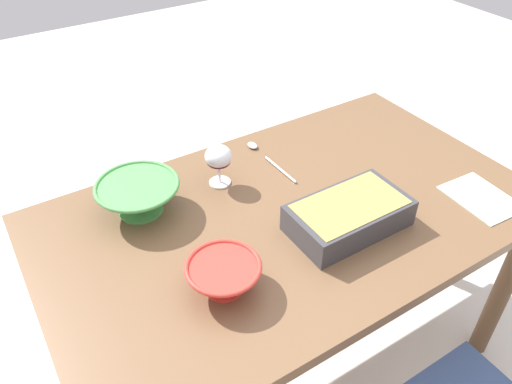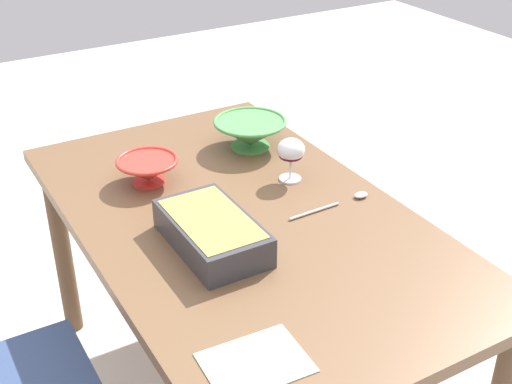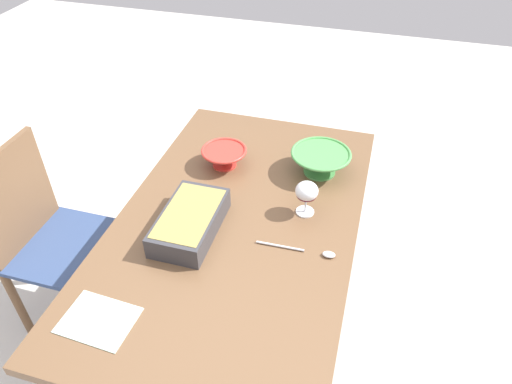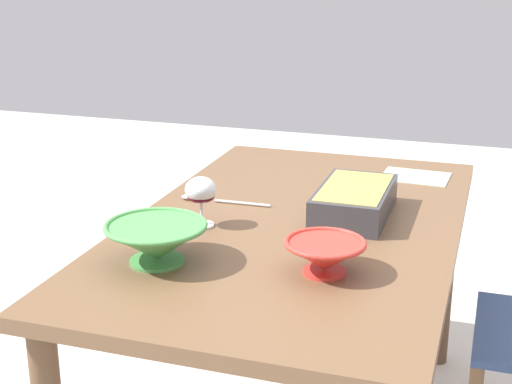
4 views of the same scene
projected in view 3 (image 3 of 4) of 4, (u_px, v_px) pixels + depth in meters
The scene contains 9 objects.
ground_plane at pixel (241, 338), 2.22m from camera, with size 8.00×8.00×0.00m, color beige.
dining_table at pixel (237, 238), 1.81m from camera, with size 1.47×0.87×0.74m.
chair at pixel (53, 238), 2.01m from camera, with size 0.42×0.44×0.91m.
wine_glass at pixel (307, 193), 1.72m from camera, with size 0.08×0.08×0.14m.
casserole_dish at pixel (190, 221), 1.68m from camera, with size 0.34×0.19×0.09m.
mixing_bowl at pixel (224, 156), 1.99m from camera, with size 0.19×0.19×0.08m.
small_bowl at pixel (320, 161), 1.94m from camera, with size 0.25×0.25×0.10m.
serving_spoon at pixel (311, 251), 1.62m from camera, with size 0.03×0.27×0.01m.
napkin at pixel (99, 320), 1.41m from camera, with size 0.16×0.21×0.00m, color #B2CCB7.
Camera 3 is at (1.22, 0.42, 1.93)m, focal length 33.51 mm.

